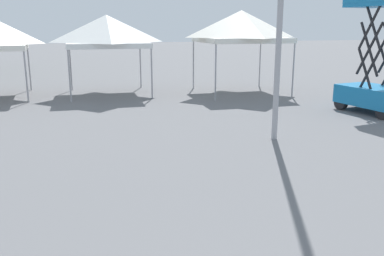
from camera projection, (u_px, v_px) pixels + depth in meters
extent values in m
cylinder|color=#9E9EA3|center=(26.00, 74.00, 15.12)|extent=(0.06, 0.06, 2.07)
cylinder|color=#9E9EA3|center=(29.00, 67.00, 18.03)|extent=(0.06, 0.06, 2.07)
cylinder|color=#9E9EA3|center=(69.00, 74.00, 15.17)|extent=(0.06, 0.06, 2.12)
cylinder|color=#9E9EA3|center=(152.00, 71.00, 15.94)|extent=(0.06, 0.06, 2.12)
cylinder|color=#9E9EA3|center=(71.00, 66.00, 18.03)|extent=(0.06, 0.06, 2.12)
cylinder|color=#9E9EA3|center=(140.00, 64.00, 18.79)|extent=(0.06, 0.06, 2.12)
pyramid|color=white|center=(107.00, 29.00, 16.60)|extent=(3.22, 3.22, 1.06)
cube|color=white|center=(107.00, 45.00, 16.75)|extent=(3.19, 3.19, 0.20)
cylinder|color=#9E9EA3|center=(216.00, 70.00, 15.47)|extent=(0.06, 0.06, 2.30)
cylinder|color=#9E9EA3|center=(293.00, 68.00, 16.27)|extent=(0.06, 0.06, 2.30)
cylinder|color=#9E9EA3|center=(193.00, 63.00, 18.48)|extent=(0.06, 0.06, 2.30)
cylinder|color=#9E9EA3|center=(260.00, 61.00, 19.27)|extent=(0.06, 0.06, 2.30)
pyramid|color=white|center=(241.00, 24.00, 16.97)|extent=(3.40, 3.40, 1.07)
cube|color=white|center=(241.00, 40.00, 17.12)|extent=(3.37, 3.37, 0.20)
cylinder|color=black|center=(384.00, 112.00, 12.51)|extent=(0.26, 0.50, 0.48)
cylinder|color=black|center=(341.00, 102.00, 14.02)|extent=(0.26, 0.50, 0.48)
cylinder|color=black|center=(367.00, 100.00, 14.52)|extent=(0.26, 0.50, 0.48)
cube|color=#1972AD|center=(375.00, 96.00, 13.45)|extent=(1.78, 2.51, 0.60)
cylinder|color=black|center=(367.00, 75.00, 13.07)|extent=(0.23, 0.88, 1.65)
cylinder|color=black|center=(367.00, 75.00, 13.07)|extent=(0.23, 0.88, 1.65)
cylinder|color=black|center=(369.00, 49.00, 12.88)|extent=(0.23, 0.88, 1.65)
cylinder|color=black|center=(369.00, 49.00, 12.88)|extent=(0.23, 0.88, 1.65)
cylinder|color=black|center=(372.00, 22.00, 12.68)|extent=(0.23, 0.88, 1.65)
cylinder|color=black|center=(372.00, 22.00, 12.68)|extent=(0.23, 0.88, 1.65)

